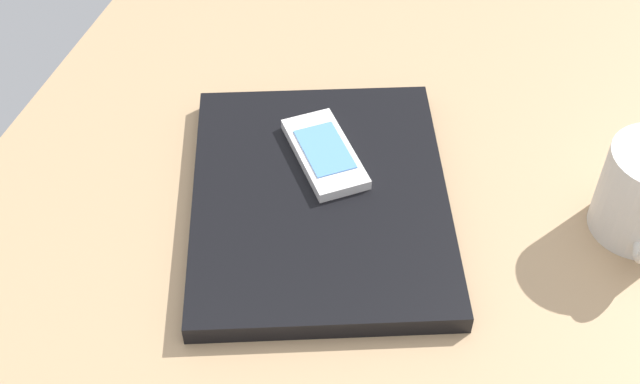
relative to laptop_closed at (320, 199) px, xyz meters
The scene contains 3 objects.
desk_surface 11.44cm from the laptop_closed, 26.42° to the left, with size 120.00×80.00×3.00cm, color tan.
laptop_closed is the anchor object (origin of this frame).
cell_phone_on_laptop 5.01cm from the laptop_closed, 169.48° to the right, with size 12.22×10.98×1.22cm.
Camera 1 is at (42.75, 10.30, 62.66)cm, focal length 46.98 mm.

